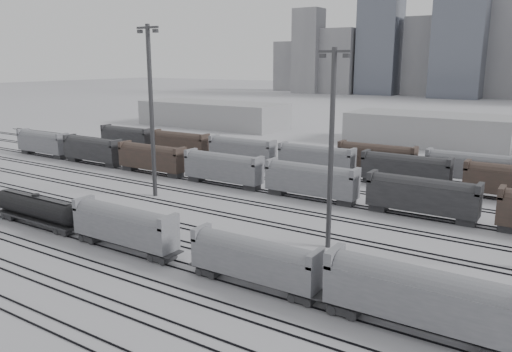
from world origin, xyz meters
The scene contains 13 objects.
ground centered at (0.00, 0.00, 0.00)m, with size 900.00×900.00×0.00m, color silver.
tracks centered at (0.00, 17.50, 0.08)m, with size 220.00×71.50×0.16m.
tank_car_b centered at (-16.33, 1.00, 2.39)m, with size 16.69×2.78×4.13m.
hopper_car_a centered at (0.03, 1.00, 3.15)m, with size 14.26×2.83×5.10m.
hopper_car_b centered at (17.60, 1.00, 2.95)m, with size 13.37×2.66×4.78m.
hopper_car_c centered at (33.05, 1.00, 3.38)m, with size 15.30×3.04×5.47m.
light_mast_b centered at (-13.96, 20.31, 14.10)m, with size 4.25×0.68×26.58m.
light_mast_c centered at (19.02, 14.57, 11.99)m, with size 3.62×0.58×22.61m.
bg_string_near centered at (8.00, 32.00, 2.80)m, with size 151.00×3.00×5.60m.
bg_string_mid centered at (18.00, 48.00, 2.80)m, with size 151.00×3.00×5.60m.
warehouse_left centered at (-60.00, 95.00, 4.00)m, with size 50.00×18.00×8.00m, color #98999B.
warehouse_mid centered at (10.00, 95.00, 4.00)m, with size 40.00×18.00×8.00m, color #98999B.
crane_left centered at (-28.74, 305.00, 57.39)m, with size 42.00×1.80×100.00m.
Camera 1 is at (41.67, -36.02, 21.12)m, focal length 35.00 mm.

